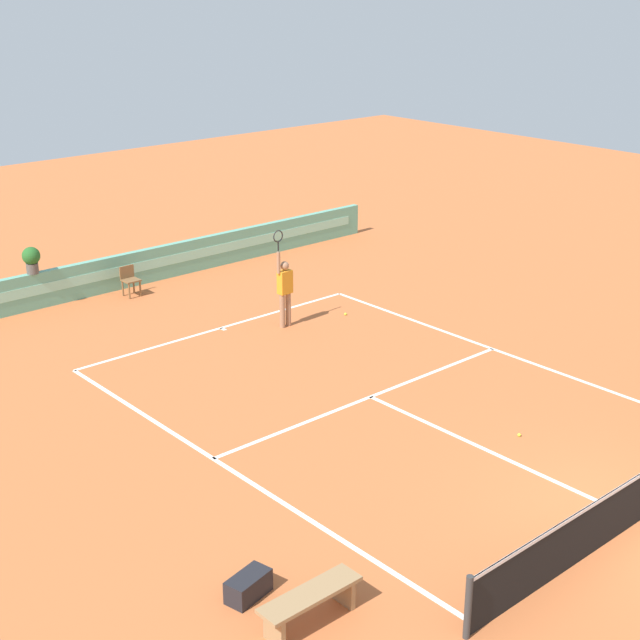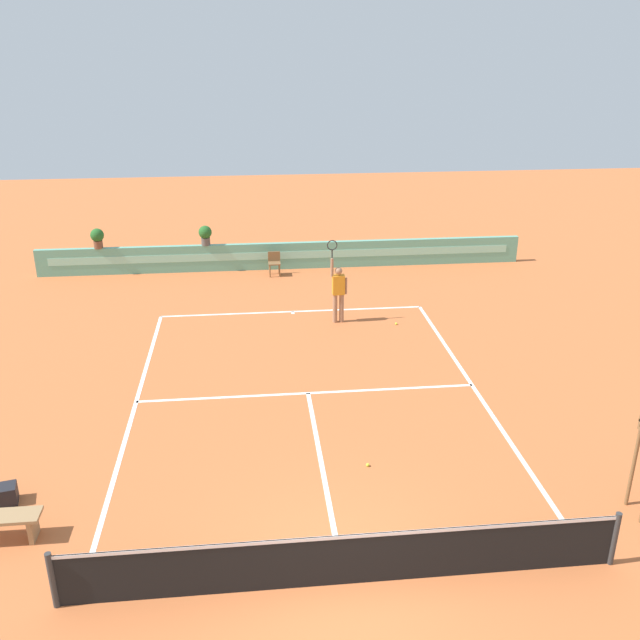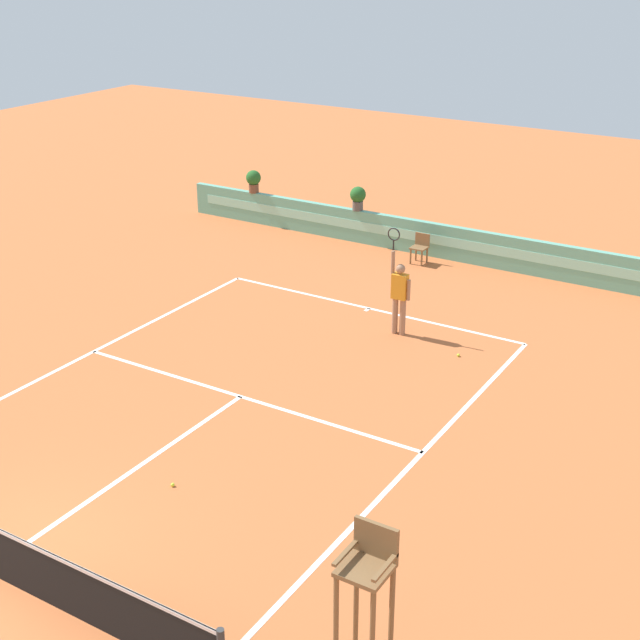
# 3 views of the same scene
# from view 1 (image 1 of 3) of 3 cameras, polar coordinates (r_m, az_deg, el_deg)

# --- Properties ---
(ground_plane) EXTENTS (60.00, 60.00, 0.00)m
(ground_plane) POSITION_cam_1_polar(r_m,az_deg,el_deg) (19.86, 3.92, -5.07)
(ground_plane) COLOR #BC6033
(court_lines) EXTENTS (8.32, 11.94, 0.01)m
(court_lines) POSITION_cam_1_polar(r_m,az_deg,el_deg) (20.31, 2.48, -4.41)
(court_lines) COLOR white
(court_lines) RESTS_ON ground
(back_wall_barrier) EXTENTS (18.00, 0.21, 1.00)m
(back_wall_barrier) POSITION_cam_1_polar(r_m,az_deg,el_deg) (27.46, -11.59, 3.02)
(back_wall_barrier) COLOR #60A88E
(back_wall_barrier) RESTS_ON ground
(ball_kid_chair) EXTENTS (0.44, 0.44, 0.85)m
(ball_kid_chair) POSITION_cam_1_polar(r_m,az_deg,el_deg) (26.67, -11.54, 2.45)
(ball_kid_chair) COLOR brown
(ball_kid_chair) RESTS_ON ground
(bench_courtside) EXTENTS (1.60, 0.44, 0.51)m
(bench_courtside) POSITION_cam_1_polar(r_m,az_deg,el_deg) (13.51, -0.60, -16.74)
(bench_courtside) COLOR #99754C
(bench_courtside) RESTS_ON ground
(gear_bag) EXTENTS (0.76, 0.50, 0.36)m
(gear_bag) POSITION_cam_1_polar(r_m,az_deg,el_deg) (14.14, -4.39, -15.89)
(gear_bag) COLOR black
(gear_bag) RESTS_ON ground
(tennis_player) EXTENTS (0.62, 0.23, 2.58)m
(tennis_player) POSITION_cam_1_polar(r_m,az_deg,el_deg) (23.65, -2.16, 1.99)
(tennis_player) COLOR #9E7051
(tennis_player) RESTS_ON ground
(tennis_ball_near_baseline) EXTENTS (0.07, 0.07, 0.07)m
(tennis_ball_near_baseline) POSITION_cam_1_polar(r_m,az_deg,el_deg) (18.85, 12.06, -6.87)
(tennis_ball_near_baseline) COLOR #CCE033
(tennis_ball_near_baseline) RESTS_ON ground
(tennis_ball_mid_court) EXTENTS (0.07, 0.07, 0.07)m
(tennis_ball_mid_court) POSITION_cam_1_polar(r_m,az_deg,el_deg) (24.76, 1.57, 0.37)
(tennis_ball_mid_court) COLOR #CCE033
(tennis_ball_mid_court) RESTS_ON ground
(potted_plant_left) EXTENTS (0.48, 0.48, 0.72)m
(potted_plant_left) POSITION_cam_1_polar(r_m,az_deg,el_deg) (25.98, -17.20, 3.61)
(potted_plant_left) COLOR #514C47
(potted_plant_left) RESTS_ON back_wall_barrier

